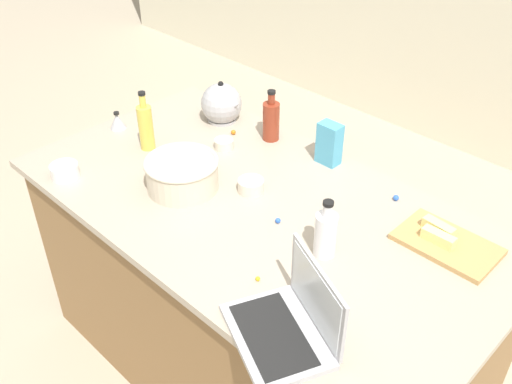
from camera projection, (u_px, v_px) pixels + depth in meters
ground_plane at (256, 365)px, 2.57m from camera, size 12.00×12.00×0.00m
island_counter at (256, 293)px, 2.31m from camera, size 1.81×0.96×0.90m
laptop at (289, 322)px, 1.54m from camera, size 0.37×0.34×0.22m
mixing_bowl_large at (182, 173)px, 2.09m from camera, size 0.27×0.27×0.12m
bottle_oil at (146, 126)px, 2.31m from camera, size 0.06×0.06×0.25m
bottle_vinegar at (326, 234)px, 1.78m from camera, size 0.07×0.07×0.20m
bottle_soy at (271, 120)px, 2.37m from camera, size 0.07×0.07×0.22m
kettle at (222, 104)px, 2.51m from camera, size 0.21×0.18×0.20m
cutting_board at (447, 244)px, 1.86m from camera, size 0.32×0.20×0.02m
butter_stick_left at (438, 237)px, 1.84m from camera, size 0.11×0.04×0.04m
butter_stick_right at (438, 228)px, 1.88m from camera, size 0.11×0.05×0.04m
ramekin_small at (251, 186)px, 2.10m from camera, size 0.10×0.10×0.05m
ramekin_medium at (65, 171)px, 2.17m from camera, size 0.11×0.11×0.05m
ramekin_wide at (224, 144)px, 2.35m from camera, size 0.08×0.08×0.04m
kitchen_timer at (117, 121)px, 2.48m from camera, size 0.07×0.07×0.08m
candy_bag at (329, 144)px, 2.22m from camera, size 0.09×0.06×0.17m
candy_0 at (258, 279)px, 1.73m from camera, size 0.01×0.01×0.01m
candy_1 at (396, 198)px, 2.06m from camera, size 0.02×0.02×0.02m
candy_2 at (233, 132)px, 2.45m from camera, size 0.02×0.02×0.02m
candy_3 at (278, 221)px, 1.95m from camera, size 0.02×0.02×0.02m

